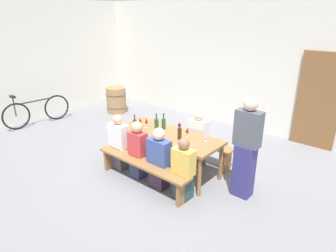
{
  "coord_description": "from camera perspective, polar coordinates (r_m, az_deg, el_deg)",
  "views": [
    {
      "loc": [
        3.24,
        -3.81,
        2.83
      ],
      "look_at": [
        0.0,
        0.0,
        0.9
      ],
      "focal_mm": 31.34,
      "sensor_mm": 36.0,
      "label": 1
    }
  ],
  "objects": [
    {
      "name": "wine_glass_1",
      "position": [
        5.74,
        -5.42,
        1.08
      ],
      "size": [
        0.06,
        0.06,
        0.18
      ],
      "color": "silver",
      "rests_on": "tasting_table"
    },
    {
      "name": "wine_bottle_0",
      "position": [
        5.52,
        -2.25,
        0.34
      ],
      "size": [
        0.08,
        0.08,
        0.33
      ],
      "color": "#234C2D",
      "rests_on": "tasting_table"
    },
    {
      "name": "wine_bottle_3",
      "position": [
        5.14,
        2.26,
        -1.42
      ],
      "size": [
        0.07,
        0.07,
        0.29
      ],
      "color": "#332814",
      "rests_on": "tasting_table"
    },
    {
      "name": "parked_bicycle_0",
      "position": [
        8.63,
        -24.15,
        2.66
      ],
      "size": [
        0.23,
        1.79,
        0.9
      ],
      "rotation": [
        0.0,
        0.0,
        1.49
      ],
      "color": "black",
      "rests_on": "ground"
    },
    {
      "name": "seated_guest_near_3",
      "position": [
        4.7,
        2.99,
        -8.67
      ],
      "size": [
        0.36,
        0.24,
        1.05
      ],
      "rotation": [
        0.0,
        0.0,
        1.57
      ],
      "color": "#2A4547",
      "rests_on": "ground"
    },
    {
      "name": "standing_host",
      "position": [
        4.78,
        14.92,
        -4.48
      ],
      "size": [
        0.4,
        0.24,
        1.68
      ],
      "rotation": [
        0.0,
        0.0,
        3.14
      ],
      "color": "navy",
      "rests_on": "ground"
    },
    {
      "name": "seated_guest_far_0",
      "position": [
        5.74,
        5.78,
        -2.68
      ],
      "size": [
        0.37,
        0.24,
        1.12
      ],
      "rotation": [
        0.0,
        0.0,
        -1.57
      ],
      "color": "brown",
      "rests_on": "ground"
    },
    {
      "name": "seated_guest_near_1",
      "position": [
        5.3,
        -5.86,
        -4.83
      ],
      "size": [
        0.33,
        0.24,
        1.08
      ],
      "rotation": [
        0.0,
        0.0,
        1.57
      ],
      "color": "#2F3B59",
      "rests_on": "ground"
    },
    {
      "name": "wine_bottle_1",
      "position": [
        5.59,
        -0.86,
        0.5
      ],
      "size": [
        0.08,
        0.08,
        0.31
      ],
      "color": "#234C2D",
      "rests_on": "tasting_table"
    },
    {
      "name": "side_wall",
      "position": [
        9.06,
        -24.78,
        11.41
      ],
      "size": [
        0.2,
        6.57,
        3.2
      ],
      "primitive_type": "cube",
      "color": "silver",
      "rests_on": "ground"
    },
    {
      "name": "seated_guest_near_2",
      "position": [
        4.98,
        -1.76,
        -6.58
      ],
      "size": [
        0.41,
        0.24,
        1.09
      ],
      "rotation": [
        0.0,
        0.0,
        1.57
      ],
      "color": "#3D2840",
      "rests_on": "ground"
    },
    {
      "name": "back_wall",
      "position": [
        7.71,
        15.32,
        11.2
      ],
      "size": [
        14.0,
        0.2,
        3.2
      ],
      "primitive_type": "cube",
      "color": "silver",
      "rests_on": "ground"
    },
    {
      "name": "bench_far",
      "position": [
        6.07,
        4.26,
        -3.0
      ],
      "size": [
        1.96,
        0.3,
        0.45
      ],
      "color": "olive",
      "rests_on": "ground"
    },
    {
      "name": "bench_near",
      "position": [
        5.13,
        -5.09,
        -7.84
      ],
      "size": [
        1.96,
        0.3,
        0.45
      ],
      "color": "olive",
      "rests_on": "ground"
    },
    {
      "name": "wine_barrel",
      "position": [
        9.02,
        -10.02,
        5.02
      ],
      "size": [
        0.62,
        0.62,
        0.76
      ],
      "color": "#9E7247",
      "rests_on": "ground"
    },
    {
      "name": "wine_glass_2",
      "position": [
        5.67,
        -4.24,
        0.95
      ],
      "size": [
        0.06,
        0.06,
        0.19
      ],
      "color": "silver",
      "rests_on": "tasting_table"
    },
    {
      "name": "wooden_door",
      "position": [
        7.14,
        27.19,
        4.31
      ],
      "size": [
        0.9,
        0.06,
        2.1
      ],
      "primitive_type": "cube",
      "color": "brown",
      "rests_on": "ground"
    },
    {
      "name": "wine_bottle_2",
      "position": [
        5.49,
        -6.45,
        0.13
      ],
      "size": [
        0.07,
        0.07,
        0.33
      ],
      "color": "#194723",
      "rests_on": "tasting_table"
    },
    {
      "name": "tasting_table",
      "position": [
        5.44,
        0.0,
        -2.25
      ],
      "size": [
        2.06,
        0.79,
        0.75
      ],
      "color": "olive",
      "rests_on": "ground"
    },
    {
      "name": "ground_plane",
      "position": [
        5.74,
        0.0,
        -8.41
      ],
      "size": [
        24.0,
        24.0,
        0.0
      ],
      "primitive_type": "plane",
      "color": "slate"
    },
    {
      "name": "wine_glass_3",
      "position": [
        5.1,
        7.37,
        -1.81
      ],
      "size": [
        0.07,
        0.07,
        0.15
      ],
      "color": "silver",
      "rests_on": "tasting_table"
    },
    {
      "name": "wine_glass_4",
      "position": [
        5.28,
        3.76,
        -0.86
      ],
      "size": [
        0.07,
        0.07,
        0.16
      ],
      "color": "silver",
      "rests_on": "tasting_table"
    },
    {
      "name": "wine_glass_0",
      "position": [
        5.54,
        2.23,
        0.35
      ],
      "size": [
        0.08,
        0.08,
        0.16
      ],
      "color": "silver",
      "rests_on": "tasting_table"
    },
    {
      "name": "seated_guest_near_0",
      "position": [
        5.65,
        -9.5,
        -3.4
      ],
      "size": [
        0.39,
        0.24,
        1.09
      ],
      "rotation": [
        0.0,
        0.0,
        1.57
      ],
      "color": "#4D4D54",
      "rests_on": "ground"
    }
  ]
}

